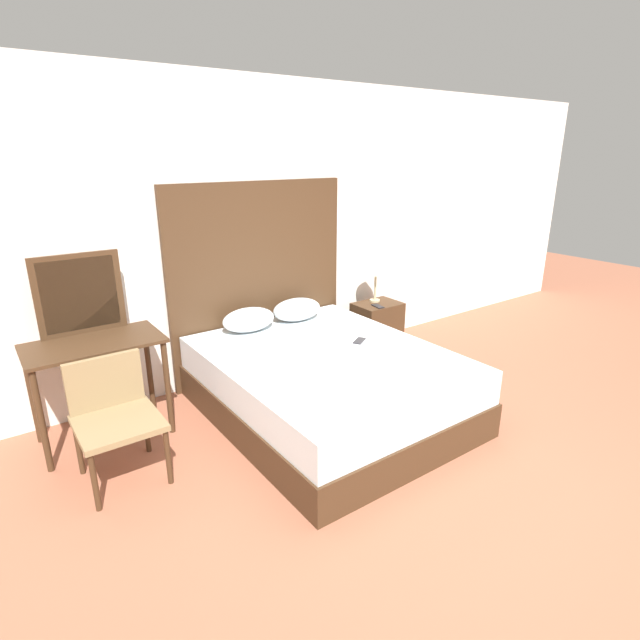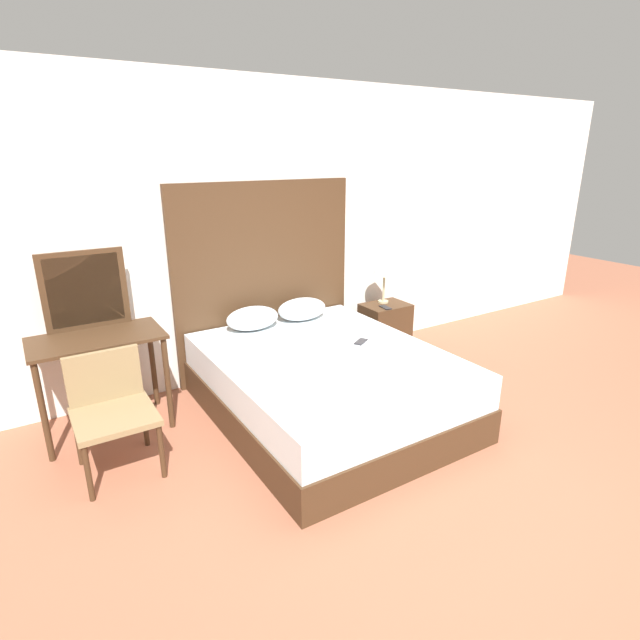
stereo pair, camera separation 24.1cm
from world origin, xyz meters
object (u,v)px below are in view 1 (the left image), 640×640
(phone_on_bed, at_px, (359,341))
(chair, at_px, (114,411))
(phone_on_nightstand, at_px, (378,306))
(vanity_desk, at_px, (96,359))
(table_lamp, at_px, (376,266))
(bed, at_px, (328,384))
(nightstand, at_px, (377,327))

(phone_on_bed, bearing_deg, chair, 176.24)
(phone_on_nightstand, distance_m, vanity_desk, 2.74)
(table_lamp, xyz_separation_m, chair, (-2.88, -0.68, -0.47))
(phone_on_nightstand, relative_size, chair, 0.20)
(bed, relative_size, chair, 2.64)
(nightstand, distance_m, phone_on_nightstand, 0.30)
(phone_on_bed, bearing_deg, table_lamp, 42.13)
(nightstand, xyz_separation_m, phone_on_nightstand, (-0.08, -0.09, 0.28))
(nightstand, bearing_deg, vanity_desk, -178.25)
(phone_on_nightstand, bearing_deg, vanity_desk, 179.95)
(phone_on_bed, distance_m, chair, 1.99)
(table_lamp, relative_size, phone_on_nightstand, 3.11)
(chair, bearing_deg, nightstand, 12.04)
(bed, xyz_separation_m, nightstand, (1.25, 0.79, 0.00))
(table_lamp, distance_m, vanity_desk, 2.86)
(phone_on_nightstand, bearing_deg, table_lamp, 57.72)
(bed, bearing_deg, vanity_desk, 155.95)
(bed, bearing_deg, nightstand, 32.33)
(table_lamp, bearing_deg, bed, -145.84)
(table_lamp, xyz_separation_m, vanity_desk, (-2.84, -0.16, -0.29))
(phone_on_bed, relative_size, phone_on_nightstand, 1.04)
(phone_on_bed, bearing_deg, bed, -172.31)
(phone_on_bed, height_order, table_lamp, table_lamp)
(table_lamp, distance_m, phone_on_nightstand, 0.43)
(nightstand, xyz_separation_m, chair, (-2.86, -0.61, 0.19))
(phone_on_bed, relative_size, chair, 0.21)
(table_lamp, height_order, vanity_desk, table_lamp)
(bed, relative_size, table_lamp, 4.26)
(phone_on_nightstand, bearing_deg, bed, -149.03)
(bed, xyz_separation_m, vanity_desk, (-1.58, 0.70, 0.37))
(nightstand, bearing_deg, bed, -147.67)
(bed, distance_m, nightstand, 1.48)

